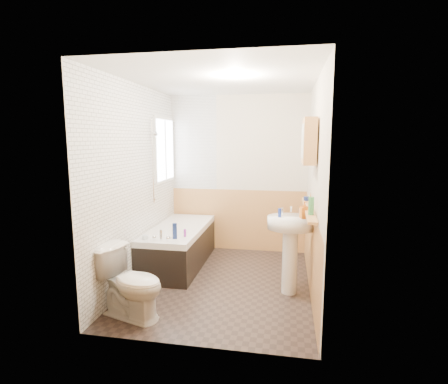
{
  "coord_description": "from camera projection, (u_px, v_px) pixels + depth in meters",
  "views": [
    {
      "loc": [
        0.78,
        -4.16,
        1.82
      ],
      "look_at": [
        0.0,
        0.15,
        1.15
      ],
      "focal_mm": 28.0,
      "sensor_mm": 36.0,
      "label": 1
    }
  ],
  "objects": [
    {
      "name": "wall_right",
      "position": [
        315.0,
        188.0,
        4.07
      ],
      "size": [
        0.02,
        2.8,
        2.5
      ],
      "primitive_type": "cube",
      "color": "beige",
      "rests_on": "ground"
    },
    {
      "name": "soap_bottle",
      "position": [
        304.0,
        214.0,
        3.95
      ],
      "size": [
        0.15,
        0.21,
        0.09
      ],
      "primitive_type": "imported",
      "rotation": [
        0.0,
        0.0,
        0.32
      ],
      "color": "orange",
      "rests_on": "sink"
    },
    {
      "name": "wainscot_back",
      "position": [
        237.0,
        220.0,
        5.73
      ],
      "size": [
        2.2,
        0.01,
        1.0
      ],
      "primitive_type": "cube",
      "color": "tan",
      "rests_on": "wall_back"
    },
    {
      "name": "toilet",
      "position": [
        131.0,
        283.0,
        3.56
      ],
      "size": [
        0.83,
        0.61,
        0.72
      ],
      "primitive_type": "imported",
      "rotation": [
        0.0,
        0.0,
        1.27
      ],
      "color": "white",
      "rests_on": "floor"
    },
    {
      "name": "medicine_cabinet",
      "position": [
        309.0,
        141.0,
        3.89
      ],
      "size": [
        0.14,
        0.56,
        0.51
      ],
      "color": "tan",
      "rests_on": "wall_right"
    },
    {
      "name": "shower_riser",
      "position": [
        153.0,
        154.0,
        4.79
      ],
      "size": [
        0.1,
        0.08,
        1.15
      ],
      "color": "silver",
      "rests_on": "wall_left"
    },
    {
      "name": "ceiling",
      "position": [
        222.0,
        80.0,
        4.08
      ],
      "size": [
        2.8,
        2.8,
        0.0
      ],
      "primitive_type": "plane",
      "rotation": [
        3.14,
        0.0,
        0.0
      ],
      "color": "white",
      "rests_on": "ground"
    },
    {
      "name": "wainscot_right",
      "position": [
        311.0,
        250.0,
        4.19
      ],
      "size": [
        0.01,
        2.8,
        1.0
      ],
      "primitive_type": "cube",
      "color": "tan",
      "rests_on": "wall_right"
    },
    {
      "name": "tile_cladding_left",
      "position": [
        138.0,
        184.0,
        4.46
      ],
      "size": [
        0.01,
        2.8,
        2.5
      ],
      "primitive_type": "cube",
      "color": "white",
      "rests_on": "wall_left"
    },
    {
      "name": "wall_left",
      "position": [
        137.0,
        184.0,
        4.46
      ],
      "size": [
        0.02,
        2.8,
        2.5
      ],
      "primitive_type": "cube",
      "color": "beige",
      "rests_on": "ground"
    },
    {
      "name": "pine_shelf",
      "position": [
        309.0,
        209.0,
        4.03
      ],
      "size": [
        0.1,
        1.42,
        0.03
      ],
      "primitive_type": "cube",
      "color": "tan",
      "rests_on": "wall_right"
    },
    {
      "name": "blue_gel",
      "position": [
        175.0,
        231.0,
        4.4
      ],
      "size": [
        0.06,
        0.05,
        0.2
      ],
      "primitive_type": "cube",
      "rotation": [
        0.0,
        0.0,
        0.27
      ],
      "color": "navy",
      "rests_on": "bathtub"
    },
    {
      "name": "cream_jar",
      "position": [
        145.0,
        237.0,
        4.38
      ],
      "size": [
        0.1,
        0.1,
        0.05
      ],
      "primitive_type": "cylinder",
      "rotation": [
        0.0,
        0.0,
        0.34
      ],
      "color": "silver",
      "rests_on": "bathtub"
    },
    {
      "name": "wainscot_front",
      "position": [
        192.0,
        292.0,
        3.03
      ],
      "size": [
        2.2,
        0.01,
        1.0
      ],
      "primitive_type": "cube",
      "color": "tan",
      "rests_on": "wall_front"
    },
    {
      "name": "floor",
      "position": [
        222.0,
        283.0,
        4.46
      ],
      "size": [
        2.8,
        2.8,
        0.0
      ],
      "primitive_type": "plane",
      "color": "#2A211E",
      "rests_on": "ground"
    },
    {
      "name": "green_bottle",
      "position": [
        310.0,
        202.0,
        3.79
      ],
      "size": [
        0.06,
        0.06,
        0.22
      ],
      "primitive_type": "cone",
      "rotation": [
        0.0,
        0.0,
        0.42
      ],
      "color": "orange",
      "rests_on": "pine_shelf"
    },
    {
      "name": "tile_return_back",
      "position": [
        194.0,
        143.0,
        5.67
      ],
      "size": [
        0.75,
        0.01,
        1.5
      ],
      "primitive_type": "cube",
      "color": "white",
      "rests_on": "wall_back"
    },
    {
      "name": "window",
      "position": [
        165.0,
        150.0,
        5.32
      ],
      "size": [
        0.03,
        0.79,
        0.99
      ],
      "color": "white",
      "rests_on": "wall_left"
    },
    {
      "name": "wall_back",
      "position": [
        238.0,
        174.0,
        5.64
      ],
      "size": [
        2.2,
        0.02,
        2.5
      ],
      "primitive_type": "cube",
      "color": "beige",
      "rests_on": "ground"
    },
    {
      "name": "orange_bottle",
      "position": [
        185.0,
        233.0,
        4.5
      ],
      "size": [
        0.03,
        0.03,
        0.1
      ],
      "primitive_type": "cylinder",
      "rotation": [
        0.0,
        0.0,
        0.08
      ],
      "color": "purple",
      "rests_on": "bathtub"
    },
    {
      "name": "foam_can",
      "position": [
        311.0,
        206.0,
        3.66
      ],
      "size": [
        0.06,
        0.06,
        0.19
      ],
      "primitive_type": "cylinder",
      "rotation": [
        0.0,
        0.0,
        -0.05
      ],
      "color": "#388447",
      "rests_on": "pine_shelf"
    },
    {
      "name": "sink",
      "position": [
        290.0,
        239.0,
        4.07
      ],
      "size": [
        0.54,
        0.44,
        1.04
      ],
      "rotation": [
        0.0,
        0.0,
        0.13
      ],
      "color": "white",
      "rests_on": "floor"
    },
    {
      "name": "clear_bottle",
      "position": [
        280.0,
        213.0,
        4.0
      ],
      "size": [
        0.05,
        0.05,
        0.1
      ],
      "primitive_type": "cylinder",
      "rotation": [
        0.0,
        0.0,
        0.35
      ],
      "color": "#19339E",
      "rests_on": "sink"
    },
    {
      "name": "black_jar",
      "position": [
        307.0,
        199.0,
        4.5
      ],
      "size": [
        0.08,
        0.08,
        0.05
      ],
      "primitive_type": "cylinder",
      "rotation": [
        0.0,
        0.0,
        -0.09
      ],
      "color": "navy",
      "rests_on": "pine_shelf"
    },
    {
      "name": "bathtub",
      "position": [
        179.0,
        245.0,
        5.06
      ],
      "size": [
        0.7,
        1.64,
        0.71
      ],
      "color": "black",
      "rests_on": "floor"
    },
    {
      "name": "wall_front",
      "position": [
        190.0,
        208.0,
        2.9
      ],
      "size": [
        2.2,
        0.02,
        2.5
      ],
      "primitive_type": "cube",
      "color": "beige",
      "rests_on": "ground"
    }
  ]
}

